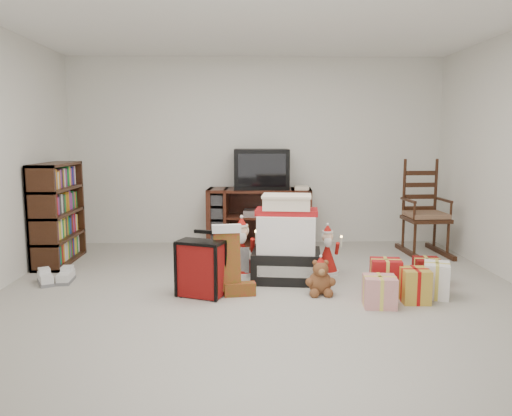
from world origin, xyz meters
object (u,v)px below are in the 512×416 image
Objects in this scene: rocking_chair at (424,220)px; crt_television at (261,169)px; gift_pile at (286,244)px; santa_figurine at (327,255)px; red_suitcase at (201,268)px; teddy_bear at (320,279)px; mrs_claus_figurine at (242,253)px; tv_stand at (259,218)px; sneaker_pair at (56,278)px; bookshelf at (58,215)px; gift_cluster at (409,281)px.

rocking_chair is 2.15m from crt_television.
gift_pile is 1.60× the size of santa_figurine.
crt_television is at bearing 164.92° from rocking_chair.
santa_figurine is at bearing 51.98° from red_suitcase.
rocking_chair reaches higher than teddy_bear.
rocking_chair is 1.96× the size of mrs_claus_figurine.
tv_stand is 0.64m from crt_television.
gift_pile is (0.22, -1.59, -0.01)m from tv_stand.
sneaker_pair is (-4.13, -1.20, -0.36)m from rocking_chair.
crt_television reaches higher than tv_stand.
mrs_claus_figurine is at bearing 84.48° from red_suitcase.
bookshelf is 3.59× the size of teddy_bear.
bookshelf reaches higher than sneaker_pair.
tv_stand reaches higher than mrs_claus_figurine.
teddy_bear reaches higher than gift_cluster.
bookshelf is 2.16× the size of santa_figurine.
red_suitcase is at bearing -117.40° from mrs_claus_figurine.
crt_television is (-0.47, 2.05, 0.89)m from teddy_bear.
rocking_chair reaches higher than mrs_claus_figurine.
santa_figurine is at bearing 1.52° from mrs_claus_figurine.
gift_pile is at bearing -25.89° from mrs_claus_figurine.
red_suitcase is 1.11m from teddy_bear.
tv_stand is at bearing 103.56° from teddy_bear.
tv_stand is at bearing 95.76° from red_suitcase.
gift_pile reaches higher than gift_cluster.
crt_television is at bearing 104.09° from gift_pile.
crt_television is at bearing 102.88° from teddy_bear.
teddy_bear is 0.45× the size of crt_television.
mrs_claus_figurine is at bearing 136.68° from teddy_bear.
red_suitcase is at bearing -149.90° from santa_figurine.
mrs_claus_figurine is at bearing 154.89° from gift_cluster.
bookshelf reaches higher than teddy_bear.
gift_cluster is (3.40, -0.47, 0.08)m from sneaker_pair.
sneaker_pair is at bearing -172.13° from mrs_claus_figurine.
red_suitcase is 1.92m from gift_cluster.
bookshelf is at bearing -157.43° from tv_stand.
rocking_chair reaches higher than red_suitcase.
tv_stand reaches higher than santa_figurine.
bookshelf reaches higher than santa_figurine.
mrs_claus_figurine is (-0.91, -0.02, 0.03)m from santa_figurine.
tv_stand is 1.52m from santa_figurine.
rocking_chair is 1.15× the size of gift_cluster.
gift_pile is 0.97m from red_suitcase.
mrs_claus_figurine is at bearing -95.39° from tv_stand.
tv_stand is 1.14× the size of rocking_chair.
santa_figurine is 0.86× the size of mrs_claus_figurine.
bookshelf is 2.55m from crt_television.
santa_figurine is (-1.36, -0.92, -0.21)m from rocking_chair.
teddy_bear is (2.84, -1.27, -0.41)m from bookshelf.
red_suitcase is 0.81m from mrs_claus_figurine.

